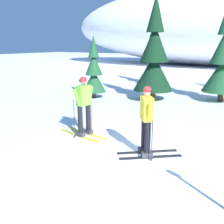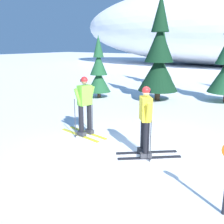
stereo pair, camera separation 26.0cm
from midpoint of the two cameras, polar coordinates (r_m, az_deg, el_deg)
ground_plane at (r=6.97m, az=3.36°, el=-9.10°), size 120.00×120.00×0.00m
skier_lime_jacket at (r=8.14m, az=-6.97°, el=1.43°), size 1.77×0.79×1.83m
skier_yellow_jacket at (r=6.65m, az=6.29°, el=-1.67°), size 1.50×1.37×1.79m
pine_tree_far_left at (r=13.91m, az=-4.43°, el=8.48°), size 1.24×1.24×3.20m
pine_tree_center_left at (r=18.82m, az=8.47°, el=11.50°), size 1.71×1.71×4.44m
pine_tree_center at (r=13.37m, az=8.43°, el=11.43°), size 1.95×1.95×5.04m
pine_tree_center_right at (r=13.94m, az=22.35°, el=10.31°), size 1.87×1.87×4.85m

